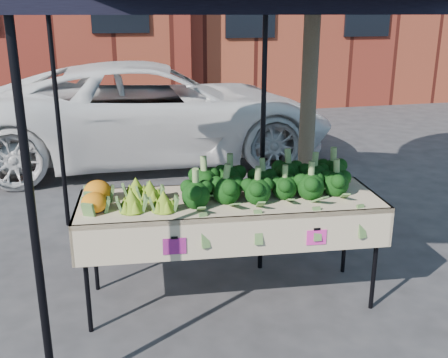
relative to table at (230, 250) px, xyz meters
The scene contains 7 objects.
ground 0.50m from the table, 34.15° to the right, with size 90.00×90.00×0.00m, color #2C2C2E.
table is the anchor object (origin of this frame).
canopy 1.08m from the table, 82.72° to the left, with size 3.16×3.16×2.74m, color black, non-canonical shape.
broccoli_heap 0.67m from the table, ahead, with size 1.49×0.59×0.28m, color black.
romanesco_cluster 0.87m from the table, behind, with size 0.44×0.58×0.21m, color #91A622.
cauliflower_pair 1.17m from the table, behind, with size 0.24×0.44×0.19m, color orange.
street_tree 2.39m from the table, 43.91° to the left, with size 2.35×2.35×4.63m, color #1E4C14, non-canonical shape.
Camera 1 is at (-1.18, -3.67, 2.31)m, focal length 41.96 mm.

